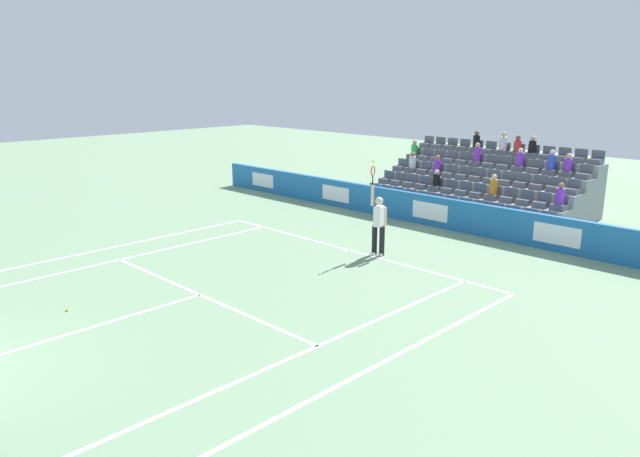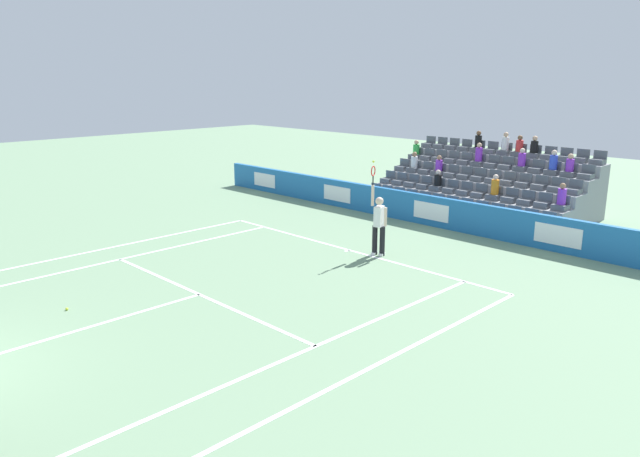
# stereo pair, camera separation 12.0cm
# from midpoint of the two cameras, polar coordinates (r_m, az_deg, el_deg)

# --- Properties ---
(line_baseline) EXTENTS (10.97, 0.10, 0.01)m
(line_baseline) POSITION_cam_midpoint_polar(r_m,az_deg,el_deg) (18.62, 2.97, -2.06)
(line_baseline) COLOR white
(line_baseline) RESTS_ON ground
(line_service) EXTENTS (8.23, 0.10, 0.01)m
(line_service) POSITION_cam_midpoint_polar(r_m,az_deg,el_deg) (15.21, -11.17, -6.16)
(line_service) COLOR white
(line_service) RESTS_ON ground
(line_centre_service) EXTENTS (0.10, 6.40, 0.01)m
(line_centre_service) POSITION_cam_midpoint_polar(r_m,az_deg,el_deg) (13.85, -22.34, -9.12)
(line_centre_service) COLOR white
(line_centre_service) RESTS_ON ground
(line_singles_sideline_left) EXTENTS (0.10, 11.89, 0.01)m
(line_singles_sideline_left) POSITION_cam_midpoint_polar(r_m,az_deg,el_deg) (18.43, -19.53, -3.07)
(line_singles_sideline_left) COLOR white
(line_singles_sideline_left) RESTS_ON ground
(line_singles_sideline_right) EXTENTS (0.10, 11.89, 0.01)m
(line_singles_sideline_right) POSITION_cam_midpoint_polar(r_m,az_deg,el_deg) (11.95, -1.72, -11.78)
(line_singles_sideline_right) COLOR white
(line_singles_sideline_right) RESTS_ON ground
(line_doubles_sideline_left) EXTENTS (0.10, 11.89, 0.01)m
(line_doubles_sideline_left) POSITION_cam_midpoint_polar(r_m,az_deg,el_deg) (19.64, -21.27, -2.17)
(line_doubles_sideline_left) COLOR white
(line_doubles_sideline_left) RESTS_ON ground
(line_doubles_sideline_right) EXTENTS (0.10, 11.89, 0.01)m
(line_doubles_sideline_right) POSITION_cam_midpoint_polar(r_m,az_deg,el_deg) (11.10, 3.27, -13.98)
(line_doubles_sideline_right) COLOR white
(line_doubles_sideline_right) RESTS_ON ground
(line_centre_mark) EXTENTS (0.10, 0.20, 0.01)m
(line_centre_mark) POSITION_cam_midpoint_polar(r_m,az_deg,el_deg) (18.55, 2.76, -2.12)
(line_centre_mark) COLOR white
(line_centre_mark) RESTS_ON ground
(sponsor_barrier) EXTENTS (23.17, 0.22, 1.09)m
(sponsor_barrier) POSITION_cam_midpoint_polar(r_m,az_deg,el_deg) (21.86, 10.81, 1.65)
(sponsor_barrier) COLOR #1E66AD
(sponsor_barrier) RESTS_ON ground
(tennis_player) EXTENTS (0.54, 0.43, 2.85)m
(tennis_player) POSITION_cam_midpoint_polar(r_m,az_deg,el_deg) (17.94, 5.79, 0.52)
(tennis_player) COLOR black
(tennis_player) RESTS_ON ground
(stadium_stand) EXTENTS (8.06, 4.75, 3.03)m
(stadium_stand) POSITION_cam_midpoint_polar(r_m,az_deg,el_deg) (24.79, 15.56, 3.53)
(stadium_stand) COLOR gray
(stadium_stand) RESTS_ON ground
(loose_tennis_ball) EXTENTS (0.07, 0.07, 0.07)m
(loose_tennis_ball) POSITION_cam_midpoint_polar(r_m,az_deg,el_deg) (15.11, -22.71, -7.07)
(loose_tennis_ball) COLOR #D1E533
(loose_tennis_ball) RESTS_ON ground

